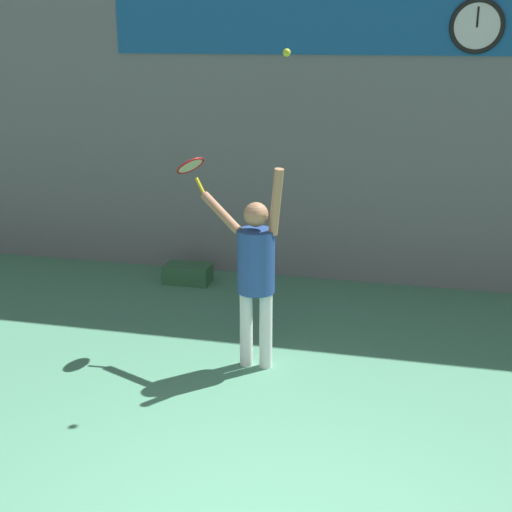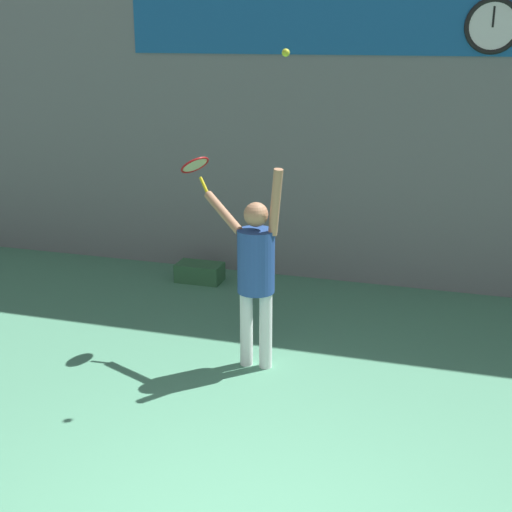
# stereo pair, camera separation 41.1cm
# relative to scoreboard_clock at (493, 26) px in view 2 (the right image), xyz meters

# --- Properties ---
(back_wall) EXTENTS (18.00, 0.10, 5.00)m
(back_wall) POSITION_rel_scoreboard_clock_xyz_m (-1.34, 0.08, -0.81)
(back_wall) COLOR slate
(back_wall) RESTS_ON ground_plane
(sponsor_banner) EXTENTS (6.47, 0.02, 0.68)m
(sponsor_banner) POSITION_rel_scoreboard_clock_xyz_m (-1.34, 0.02, -0.00)
(sponsor_banner) COLOR #195B9E
(scoreboard_clock) EXTENTS (0.64, 0.06, 0.64)m
(scoreboard_clock) POSITION_rel_scoreboard_clock_xyz_m (0.00, 0.00, 0.00)
(scoreboard_clock) COLOR white
(tennis_player) EXTENTS (0.97, 0.61, 2.06)m
(tennis_player) POSITION_rel_scoreboard_clock_xyz_m (-2.03, -2.76, -2.25)
(tennis_player) COLOR white
(tennis_player) RESTS_ON ground_plane
(tennis_racket) EXTENTS (0.39, 0.40, 0.39)m
(tennis_racket) POSITION_rel_scoreboard_clock_xyz_m (-2.82, -2.28, -1.39)
(tennis_racket) COLOR yellow
(tennis_ball) EXTENTS (0.07, 0.07, 0.07)m
(tennis_ball) POSITION_rel_scoreboard_clock_xyz_m (-1.73, -2.84, -0.23)
(tennis_ball) COLOR #CCDB2D
(equipment_bag) EXTENTS (0.62, 0.36, 0.25)m
(equipment_bag) POSITION_rel_scoreboard_clock_xyz_m (-3.50, -0.54, -3.19)
(equipment_bag) COLOR #33663F
(equipment_bag) RESTS_ON ground_plane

